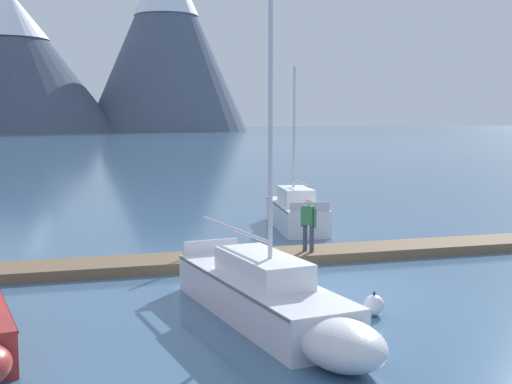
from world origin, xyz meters
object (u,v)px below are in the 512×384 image
object	(u,v)px
sailboat_mid_dock_port	(294,211)
mooring_buoy_channel_marker	(374,305)
sailboat_second_berth	(271,298)
person_on_dock	(308,222)

from	to	relation	value
sailboat_mid_dock_port	mooring_buoy_channel_marker	world-z (taller)	sailboat_mid_dock_port
sailboat_mid_dock_port	mooring_buoy_channel_marker	bearing A→B (deg)	-105.27
sailboat_mid_dock_port	sailboat_second_berth	bearing A→B (deg)	-115.65
sailboat_mid_dock_port	person_on_dock	distance (m)	6.77
sailboat_second_berth	sailboat_mid_dock_port	size ratio (longest dim) A/B	1.31
person_on_dock	mooring_buoy_channel_marker	size ratio (longest dim) A/B	2.99
sailboat_mid_dock_port	mooring_buoy_channel_marker	distance (m)	12.79
sailboat_second_berth	mooring_buoy_channel_marker	xyz separation A→B (m)	(2.46, -0.20, -0.35)
sailboat_second_berth	person_on_dock	xyz separation A→B (m)	(3.55, 5.78, 0.66)
sailboat_second_berth	person_on_dock	distance (m)	6.82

